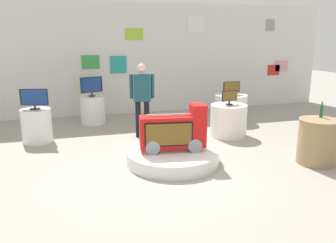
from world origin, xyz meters
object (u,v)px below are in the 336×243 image
at_px(tv_on_right_rear, 230,97).
at_px(tv_on_far_right, 91,85).
at_px(display_pedestal_right_rear, 228,120).
at_px(display_pedestal_left_rear, 37,126).
at_px(display_pedestal_center_rear, 231,108).
at_px(tv_on_left_rear, 34,98).
at_px(display_pedestal_far_right, 93,110).
at_px(bottle_on_side_table, 321,111).
at_px(novelty_firetruck_tv, 174,132).
at_px(shopper_browsing_near_truck, 142,95).
at_px(main_display_pedestal, 173,156).
at_px(tv_on_center_rear, 232,87).
at_px(side_table_round, 317,141).

bearing_deg(tv_on_right_rear, tv_on_far_right, 145.05).
bearing_deg(display_pedestal_right_rear, tv_on_right_rear, -100.86).
distance_m(display_pedestal_left_rear, display_pedestal_center_rear, 4.97).
xyz_separation_m(tv_on_left_rear, tv_on_far_right, (1.30, 1.37, 0.05)).
bearing_deg(display_pedestal_far_right, display_pedestal_right_rear, -34.96).
xyz_separation_m(display_pedestal_far_right, bottle_on_side_table, (3.86, -4.04, 0.58)).
relative_size(tv_on_right_rear, bottle_on_side_table, 1.38).
height_order(display_pedestal_right_rear, tv_on_far_right, tv_on_far_right).
xyz_separation_m(display_pedestal_right_rear, tv_on_right_rear, (-0.00, -0.00, 0.56)).
xyz_separation_m(novelty_firetruck_tv, display_pedestal_right_rear, (1.75, 1.34, -0.21)).
height_order(novelty_firetruck_tv, display_pedestal_center_rear, novelty_firetruck_tv).
relative_size(novelty_firetruck_tv, display_pedestal_center_rear, 1.39).
bearing_deg(display_pedestal_right_rear, novelty_firetruck_tv, -142.42).
relative_size(display_pedestal_center_rear, display_pedestal_right_rear, 1.05).
distance_m(novelty_firetruck_tv, shopper_browsing_near_truck, 1.86).
relative_size(main_display_pedestal, display_pedestal_right_rear, 2.02).
bearing_deg(display_pedestal_center_rear, tv_on_center_rear, -90.95).
distance_m(main_display_pedestal, tv_on_center_rear, 3.65).
bearing_deg(novelty_firetruck_tv, tv_on_right_rear, 37.50).
relative_size(novelty_firetruck_tv, bottle_on_side_table, 4.18).
distance_m(tv_on_left_rear, display_pedestal_right_rear, 4.37).
bearing_deg(bottle_on_side_table, novelty_firetruck_tv, 166.90).
relative_size(bottle_on_side_table, shopper_browsing_near_truck, 0.17).
xyz_separation_m(tv_on_center_rear, bottle_on_side_table, (0.22, -3.21, 0.00)).
xyz_separation_m(side_table_round, bottle_on_side_table, (0.13, 0.13, 0.52)).
bearing_deg(display_pedestal_far_right, novelty_firetruck_tv, -70.28).
bearing_deg(tv_on_right_rear, display_pedestal_left_rear, 170.47).
height_order(bottle_on_side_table, shopper_browsing_near_truck, shopper_browsing_near_truck).
bearing_deg(shopper_browsing_near_truck, novelty_firetruck_tv, -83.47).
bearing_deg(tv_on_far_right, display_pedestal_left_rear, -133.62).
bearing_deg(display_pedestal_far_right, tv_on_left_rear, -133.46).
distance_m(main_display_pedestal, side_table_round, 2.66).
bearing_deg(display_pedestal_center_rear, tv_on_right_rear, -118.15).
bearing_deg(display_pedestal_center_rear, display_pedestal_far_right, 167.26).
relative_size(display_pedestal_far_right, tv_on_far_right, 1.29).
bearing_deg(tv_on_left_rear, side_table_round, -29.05).
bearing_deg(display_pedestal_far_right, bottle_on_side_table, -46.26).
height_order(display_pedestal_right_rear, display_pedestal_far_right, same).
height_order(tv_on_right_rear, side_table_round, tv_on_right_rear).
xyz_separation_m(display_pedestal_center_rear, tv_on_right_rear, (-0.67, -1.26, 0.56)).
xyz_separation_m(main_display_pedestal, bottle_on_side_table, (2.66, -0.62, 0.83)).
relative_size(main_display_pedestal, display_pedestal_left_rear, 2.30).
height_order(tv_on_left_rear, display_pedestal_far_right, tv_on_left_rear).
distance_m(novelty_firetruck_tv, tv_on_left_rear, 3.28).
bearing_deg(display_pedestal_center_rear, display_pedestal_right_rear, -118.20).
bearing_deg(bottle_on_side_table, display_pedestal_center_rear, 93.87).
height_order(tv_on_left_rear, display_pedestal_right_rear, tv_on_left_rear).
bearing_deg(tv_on_left_rear, display_pedestal_right_rear, -9.42).
relative_size(novelty_firetruck_tv, tv_on_left_rear, 2.10).
bearing_deg(tv_on_center_rear, display_pedestal_left_rear, -173.80).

